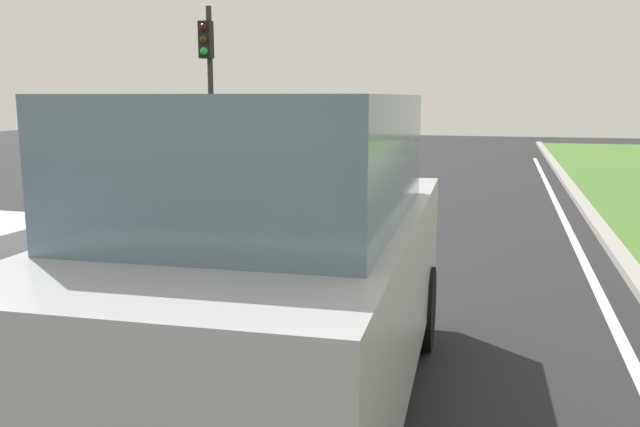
# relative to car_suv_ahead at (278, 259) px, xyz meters

# --- Properties ---
(ground_plane) EXTENTS (60.00, 60.00, 0.00)m
(ground_plane) POSITION_rel_car_suv_ahead_xyz_m (-0.98, 5.79, -1.17)
(ground_plane) COLOR #262628
(lane_line_center) EXTENTS (0.12, 32.00, 0.01)m
(lane_line_center) POSITION_rel_car_suv_ahead_xyz_m (-1.68, 5.79, -1.16)
(lane_line_center) COLOR silver
(lane_line_center) RESTS_ON ground
(lane_line_right_edge) EXTENTS (0.12, 32.00, 0.01)m
(lane_line_right_edge) POSITION_rel_car_suv_ahead_xyz_m (2.62, 5.79, -1.16)
(lane_line_right_edge) COLOR silver
(lane_line_right_edge) RESTS_ON ground
(curb_right) EXTENTS (0.24, 48.00, 0.12)m
(curb_right) POSITION_rel_car_suv_ahead_xyz_m (3.12, 5.79, -1.11)
(curb_right) COLOR #9E9B93
(curb_right) RESTS_ON ground
(car_suv_ahead) EXTENTS (2.11, 4.57, 2.28)m
(car_suv_ahead) POSITION_rel_car_suv_ahead_xyz_m (0.00, 0.00, 0.00)
(car_suv_ahead) COLOR #B7BABF
(car_suv_ahead) RESTS_ON ground
(traffic_light_overhead_left) EXTENTS (0.32, 0.50, 4.49)m
(traffic_light_overhead_left) POSITION_rel_car_suv_ahead_xyz_m (-5.77, 11.43, 1.81)
(traffic_light_overhead_left) COLOR #2D2D2D
(traffic_light_overhead_left) RESTS_ON ground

